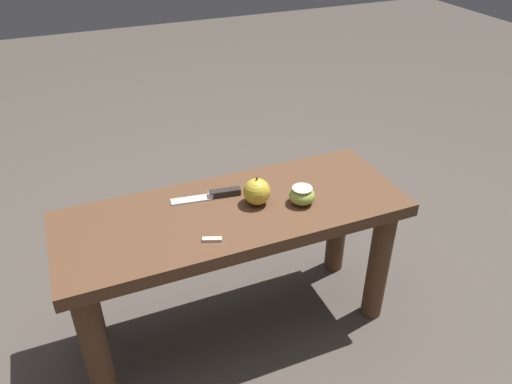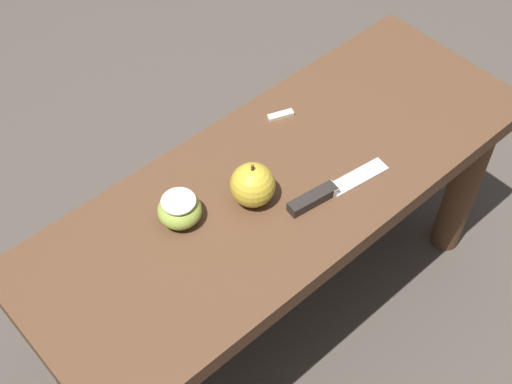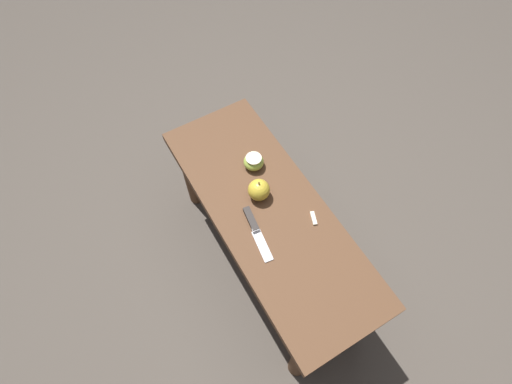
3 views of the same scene
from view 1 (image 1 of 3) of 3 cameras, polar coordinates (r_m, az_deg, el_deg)
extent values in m
plane|color=#4C443D|center=(1.76, -2.19, -14.74)|extent=(8.00, 8.00, 0.00)
cube|color=brown|center=(1.46, -2.57, -2.54)|extent=(1.02, 0.38, 0.04)
cylinder|color=brown|center=(1.47, -17.87, -16.78)|extent=(0.07, 0.07, 0.44)
cylinder|color=brown|center=(1.70, 13.84, -8.03)|extent=(0.07, 0.07, 0.44)
cylinder|color=brown|center=(1.66, -19.03, -10.19)|extent=(0.07, 0.07, 0.44)
cylinder|color=brown|center=(1.86, 9.33, -3.26)|extent=(0.07, 0.07, 0.44)
cube|color=silver|center=(1.49, -7.46, -0.86)|extent=(0.12, 0.05, 0.00)
cube|color=silver|center=(1.50, -5.23, -0.32)|extent=(0.02, 0.03, 0.02)
cube|color=#282321|center=(1.50, -3.45, -0.04)|extent=(0.10, 0.04, 0.02)
sphere|color=gold|center=(1.45, 0.09, 0.04)|extent=(0.08, 0.08, 0.08)
cylinder|color=#4C3319|center=(1.43, 0.09, 1.49)|extent=(0.01, 0.01, 0.01)
ellipsoid|color=#9EB747|center=(1.46, 5.27, -0.39)|extent=(0.08, 0.08, 0.05)
cylinder|color=beige|center=(1.45, 5.31, 0.42)|extent=(0.06, 0.06, 0.00)
cube|color=beige|center=(1.33, -5.05, -5.41)|extent=(0.05, 0.03, 0.01)
camera|label=2|loc=(1.98, 9.31, 37.11)|focal=50.00mm
camera|label=3|loc=(1.56, -38.86, 43.87)|focal=28.00mm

